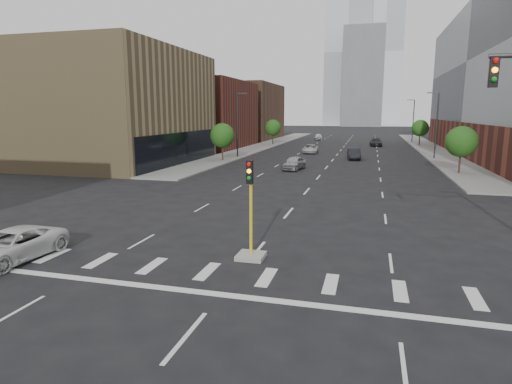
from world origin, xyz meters
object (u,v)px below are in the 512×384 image
at_px(median_traffic_signal, 251,237).
at_px(car_deep_right, 376,142).
at_px(car_near_left, 294,163).
at_px(car_distant, 318,137).
at_px(car_mid_right, 354,154).
at_px(parked_minivan, 12,246).
at_px(car_far_left, 310,149).

xyz_separation_m(median_traffic_signal, car_deep_right, (5.84, 68.01, -0.22)).
distance_m(car_near_left, car_distant, 53.89).
distance_m(car_mid_right, car_deep_right, 25.37).
bearing_deg(car_near_left, parked_minivan, -93.57).
xyz_separation_m(car_far_left, car_deep_right, (10.16, 17.54, 0.07)).
xyz_separation_m(median_traffic_signal, car_mid_right, (2.74, 42.83, -0.22)).
relative_size(median_traffic_signal, car_far_left, 0.90).
bearing_deg(car_far_left, parked_minivan, -99.00).
xyz_separation_m(car_far_left, car_distant, (-2.70, 33.38, 0.07)).
bearing_deg(car_deep_right, car_near_left, -106.65).
height_order(car_mid_right, car_distant, car_mid_right).
bearing_deg(car_distant, median_traffic_signal, -91.75).
relative_size(car_mid_right, car_far_left, 0.95).
distance_m(median_traffic_signal, car_mid_right, 42.92).
bearing_deg(car_mid_right, parked_minivan, -112.28).
bearing_deg(car_near_left, median_traffic_signal, -75.84).
height_order(car_near_left, car_deep_right, car_near_left).
bearing_deg(car_deep_right, car_far_left, -123.11).
bearing_deg(median_traffic_signal, car_distant, 94.79).
bearing_deg(car_near_left, car_far_left, 100.51).
height_order(car_near_left, parked_minivan, car_near_left).
height_order(median_traffic_signal, car_deep_right, median_traffic_signal).
relative_size(car_far_left, car_distant, 1.11).
bearing_deg(car_far_left, car_near_left, -90.22).
relative_size(car_far_left, parked_minivan, 0.99).
bearing_deg(car_near_left, car_deep_right, 84.17).
distance_m(car_far_left, car_deep_right, 20.27).
height_order(median_traffic_signal, parked_minivan, median_traffic_signal).
bearing_deg(car_mid_right, car_near_left, -122.29).
xyz_separation_m(car_near_left, car_deep_right, (9.20, 37.93, -0.01)).
distance_m(car_distant, parked_minivan, 86.87).
bearing_deg(parked_minivan, car_near_left, 81.85).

